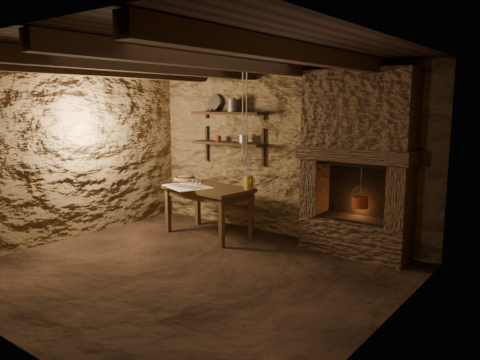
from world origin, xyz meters
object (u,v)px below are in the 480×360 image
Objects in this scene: wooden_bowl at (185,179)px; red_pot at (360,201)px; work_table at (209,209)px; iron_stockpot at (234,106)px; stoneware_jug at (249,176)px.

red_pot is at bearing 6.59° from wooden_bowl.
iron_stockpot reaches higher than work_table.
work_table is at bearing -96.32° from iron_stockpot.
stoneware_jug reaches higher than work_table.
work_table is at bearing -165.96° from stoneware_jug.
work_table is 3.83× the size of wooden_bowl.
red_pot is (2.07, -0.12, -1.15)m from iron_stockpot.
wooden_bowl is at bearing 175.32° from work_table.
stoneware_jug is 1.16m from wooden_bowl.
iron_stockpot reaches higher than stoneware_jug.
stoneware_jug is 0.82× the size of red_pot.
red_pot reaches higher than work_table.
work_table is 2.19m from red_pot.
iron_stockpot is at bearing 142.96° from stoneware_jug.
stoneware_jug is at bearing -33.25° from iron_stockpot.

